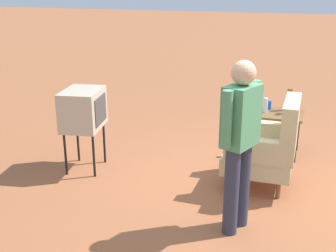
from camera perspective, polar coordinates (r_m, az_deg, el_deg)
The scene contains 10 objects.
ground_plane at distance 4.95m, azimuth 12.38°, elevation -8.97°, with size 60.00×60.00×0.00m, color #A05B38.
armchair at distance 4.96m, azimuth 13.31°, elevation -2.65°, with size 0.79×0.79×1.06m.
side_table at distance 5.95m, azimuth 14.97°, elevation 0.88°, with size 0.56×0.56×0.59m.
tv_on_stand at distance 5.31m, azimuth -11.32°, elevation 2.16°, with size 0.67×0.55×1.03m.
person_standing at distance 3.89m, azimuth 9.62°, elevation -1.51°, with size 0.54×0.33×1.64m.
soda_can_red at distance 6.02m, azimuth 17.07°, elevation 2.35°, with size 0.07×0.07×0.12m, color red.
bottle_tall_amber at distance 6.06m, azimuth 15.97°, elevation 3.44°, with size 0.07×0.07×0.30m, color brown.
soda_can_blue at distance 6.04m, azimuth 13.38°, elevation 2.75°, with size 0.07×0.07×0.12m, color blue.
bottle_short_clear at distance 5.88m, azimuth 12.95°, elevation 2.73°, with size 0.06×0.06×0.20m, color silver.
flower_vase at distance 5.92m, azimuth 16.32°, elevation 3.04°, with size 0.14×0.10×0.27m.
Camera 1 is at (4.38, 0.44, 2.27)m, focal length 45.42 mm.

